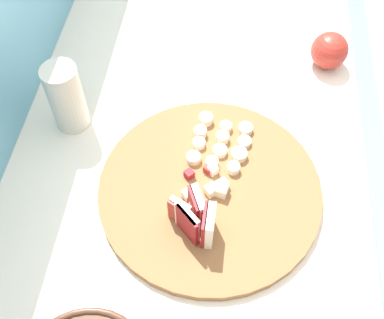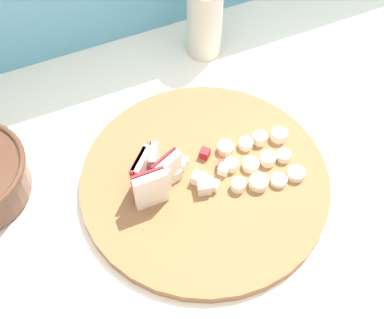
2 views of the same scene
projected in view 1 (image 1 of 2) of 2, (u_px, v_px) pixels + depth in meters
tiled_countertop at (192, 288)px, 1.17m from camera, size 1.17×0.69×0.89m
tile_backsplash at (25, 234)px, 1.01m from camera, size 2.40×0.04×1.32m
cutting_board at (210, 189)px, 0.81m from camera, size 0.39×0.39×0.02m
apple_wedge_fan at (196, 218)px, 0.74m from camera, size 0.09×0.08×0.07m
apple_dice_pile at (207, 189)px, 0.79m from camera, size 0.10×0.08×0.02m
banana_slice_rows at (220, 143)px, 0.85m from camera, size 0.13×0.12×0.02m
small_jar at (66, 98)px, 0.85m from camera, size 0.06×0.06×0.14m
whole_apple at (329, 50)px, 0.96m from camera, size 0.08×0.08×0.08m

